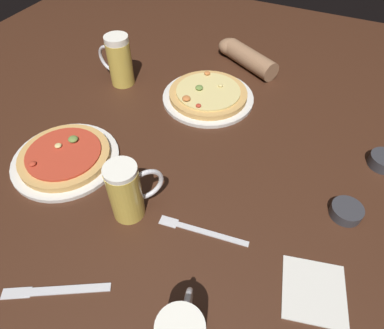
{
  "coord_description": "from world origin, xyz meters",
  "views": [
    {
      "loc": [
        0.26,
        -0.57,
        0.7
      ],
      "look_at": [
        0.0,
        0.0,
        0.02
      ],
      "focal_mm": 31.4,
      "sensor_mm": 36.0,
      "label": 1
    }
  ],
  "objects_px": {
    "pizza_plate_far": "(208,95)",
    "beer_mug_amber": "(119,61)",
    "pizza_plate_near": "(65,157)",
    "beer_mug_dark": "(127,191)",
    "napkin_folded": "(314,291)",
    "ramekin_sauce": "(346,211)",
    "diner_arm": "(244,55)",
    "fork_left": "(201,230)",
    "knife_right": "(55,290)",
    "ramekin_butter": "(384,161)"
  },
  "relations": [
    {
      "from": "pizza_plate_far",
      "to": "beer_mug_amber",
      "type": "bearing_deg",
      "value": -173.44
    },
    {
      "from": "pizza_plate_near",
      "to": "beer_mug_dark",
      "type": "relative_size",
      "value": 1.84
    },
    {
      "from": "pizza_plate_far",
      "to": "beer_mug_amber",
      "type": "relative_size",
      "value": 1.76
    },
    {
      "from": "beer_mug_dark",
      "to": "napkin_folded",
      "type": "bearing_deg",
      "value": -1.66
    },
    {
      "from": "ramekin_sauce",
      "to": "napkin_folded",
      "type": "distance_m",
      "value": 0.23
    },
    {
      "from": "beer_mug_dark",
      "to": "pizza_plate_near",
      "type": "bearing_deg",
      "value": 165.2
    },
    {
      "from": "beer_mug_amber",
      "to": "ramekin_sauce",
      "type": "bearing_deg",
      "value": -17.49
    },
    {
      "from": "pizza_plate_far",
      "to": "diner_arm",
      "type": "height_order",
      "value": "diner_arm"
    },
    {
      "from": "pizza_plate_near",
      "to": "napkin_folded",
      "type": "bearing_deg",
      "value": -6.54
    },
    {
      "from": "napkin_folded",
      "to": "fork_left",
      "type": "distance_m",
      "value": 0.28
    },
    {
      "from": "pizza_plate_far",
      "to": "beer_mug_amber",
      "type": "height_order",
      "value": "beer_mug_amber"
    },
    {
      "from": "beer_mug_dark",
      "to": "fork_left",
      "type": "bearing_deg",
      "value": 6.24
    },
    {
      "from": "knife_right",
      "to": "pizza_plate_near",
      "type": "bearing_deg",
      "value": 125.93
    },
    {
      "from": "ramekin_butter",
      "to": "diner_arm",
      "type": "xyz_separation_m",
      "value": [
        -0.53,
        0.35,
        0.02
      ]
    },
    {
      "from": "ramekin_butter",
      "to": "fork_left",
      "type": "distance_m",
      "value": 0.56
    },
    {
      "from": "knife_right",
      "to": "diner_arm",
      "type": "height_order",
      "value": "diner_arm"
    },
    {
      "from": "ramekin_sauce",
      "to": "fork_left",
      "type": "distance_m",
      "value": 0.36
    },
    {
      "from": "pizza_plate_near",
      "to": "beer_mug_dark",
      "type": "distance_m",
      "value": 0.28
    },
    {
      "from": "knife_right",
      "to": "diner_arm",
      "type": "distance_m",
      "value": 1.02
    },
    {
      "from": "beer_mug_dark",
      "to": "ramekin_sauce",
      "type": "distance_m",
      "value": 0.54
    },
    {
      "from": "knife_right",
      "to": "diner_arm",
      "type": "xyz_separation_m",
      "value": [
        0.06,
        1.02,
        0.03
      ]
    },
    {
      "from": "pizza_plate_far",
      "to": "ramekin_butter",
      "type": "relative_size",
      "value": 3.91
    },
    {
      "from": "pizza_plate_near",
      "to": "beer_mug_amber",
      "type": "bearing_deg",
      "value": 100.24
    },
    {
      "from": "pizza_plate_near",
      "to": "beer_mug_amber",
      "type": "height_order",
      "value": "beer_mug_amber"
    },
    {
      "from": "pizza_plate_near",
      "to": "diner_arm",
      "type": "relative_size",
      "value": 1.12
    },
    {
      "from": "beer_mug_amber",
      "to": "ramekin_butter",
      "type": "xyz_separation_m",
      "value": [
        0.89,
        -0.04,
        -0.07
      ]
    },
    {
      "from": "pizza_plate_near",
      "to": "ramekin_butter",
      "type": "relative_size",
      "value": 3.76
    },
    {
      "from": "napkin_folded",
      "to": "knife_right",
      "type": "relative_size",
      "value": 0.67
    },
    {
      "from": "pizza_plate_near",
      "to": "ramekin_butter",
      "type": "xyz_separation_m",
      "value": [
        0.82,
        0.36,
        0.0
      ]
    },
    {
      "from": "beer_mug_amber",
      "to": "knife_right",
      "type": "distance_m",
      "value": 0.78
    },
    {
      "from": "ramekin_butter",
      "to": "fork_left",
      "type": "bearing_deg",
      "value": -132.26
    },
    {
      "from": "beer_mug_dark",
      "to": "knife_right",
      "type": "height_order",
      "value": "beer_mug_dark"
    },
    {
      "from": "ramekin_butter",
      "to": "knife_right",
      "type": "relative_size",
      "value": 0.38
    },
    {
      "from": "pizza_plate_far",
      "to": "napkin_folded",
      "type": "height_order",
      "value": "pizza_plate_far"
    },
    {
      "from": "beer_mug_dark",
      "to": "fork_left",
      "type": "relative_size",
      "value": 0.73
    },
    {
      "from": "pizza_plate_far",
      "to": "knife_right",
      "type": "height_order",
      "value": "pizza_plate_far"
    },
    {
      "from": "ramekin_sauce",
      "to": "napkin_folded",
      "type": "relative_size",
      "value": 0.56
    },
    {
      "from": "ramekin_sauce",
      "to": "ramekin_butter",
      "type": "height_order",
      "value": "ramekin_butter"
    },
    {
      "from": "ramekin_butter",
      "to": "diner_arm",
      "type": "relative_size",
      "value": 0.3
    },
    {
      "from": "beer_mug_amber",
      "to": "ramekin_butter",
      "type": "relative_size",
      "value": 2.22
    },
    {
      "from": "fork_left",
      "to": "beer_mug_dark",
      "type": "bearing_deg",
      "value": -173.76
    },
    {
      "from": "ramekin_butter",
      "to": "knife_right",
      "type": "height_order",
      "value": "ramekin_butter"
    },
    {
      "from": "fork_left",
      "to": "diner_arm",
      "type": "distance_m",
      "value": 0.77
    },
    {
      "from": "pizza_plate_near",
      "to": "beer_mug_amber",
      "type": "distance_m",
      "value": 0.42
    },
    {
      "from": "pizza_plate_far",
      "to": "diner_arm",
      "type": "xyz_separation_m",
      "value": [
        0.04,
        0.27,
        0.02
      ]
    },
    {
      "from": "fork_left",
      "to": "diner_arm",
      "type": "relative_size",
      "value": 0.83
    },
    {
      "from": "napkin_folded",
      "to": "knife_right",
      "type": "xyz_separation_m",
      "value": [
        -0.49,
        -0.23,
        -0.0
      ]
    },
    {
      "from": "knife_right",
      "to": "beer_mug_dark",
      "type": "bearing_deg",
      "value": 81.45
    },
    {
      "from": "pizza_plate_far",
      "to": "napkin_folded",
      "type": "xyz_separation_m",
      "value": [
        0.47,
        -0.52,
        -0.01
      ]
    },
    {
      "from": "ramekin_butter",
      "to": "diner_arm",
      "type": "height_order",
      "value": "diner_arm"
    }
  ]
}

